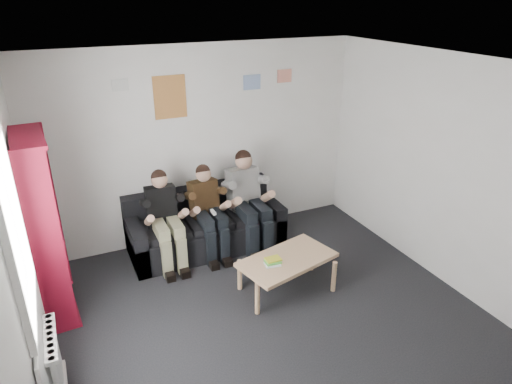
% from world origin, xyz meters
% --- Properties ---
extents(room_shell, '(5.00, 5.00, 5.00)m').
position_xyz_m(room_shell, '(0.00, 0.00, 1.35)').
color(room_shell, black).
rests_on(room_shell, ground).
extents(sofa, '(2.08, 0.85, 0.80)m').
position_xyz_m(sofa, '(-0.14, 2.10, 0.29)').
color(sofa, black).
rests_on(sofa, ground).
extents(bookshelf, '(0.30, 0.91, 2.03)m').
position_xyz_m(bookshelf, '(-2.07, 1.50, 1.01)').
color(bookshelf, maroon).
rests_on(bookshelf, ground).
extents(coffee_table, '(1.11, 0.61, 0.44)m').
position_xyz_m(coffee_table, '(0.40, 0.72, 0.39)').
color(coffee_table, tan).
rests_on(coffee_table, ground).
extents(game_cases, '(0.21, 0.19, 0.04)m').
position_xyz_m(game_cases, '(0.19, 0.69, 0.47)').
color(game_cases, white).
rests_on(game_cases, coffee_table).
extents(person_left, '(0.38, 0.81, 1.25)m').
position_xyz_m(person_left, '(-0.72, 1.91, 0.62)').
color(person_left, black).
rests_on(person_left, sofa).
extents(person_middle, '(0.37, 0.79, 1.23)m').
position_xyz_m(person_middle, '(-0.14, 1.91, 0.61)').
color(person_middle, '#442C16').
rests_on(person_middle, sofa).
extents(person_right, '(0.42, 0.91, 1.34)m').
position_xyz_m(person_right, '(0.44, 1.91, 0.66)').
color(person_right, silver).
rests_on(person_right, sofa).
extents(radiator, '(0.10, 0.64, 0.60)m').
position_xyz_m(radiator, '(-2.15, 0.20, 0.35)').
color(radiator, white).
rests_on(radiator, ground).
extents(window, '(0.05, 1.30, 2.36)m').
position_xyz_m(window, '(-2.22, 0.20, 1.03)').
color(window, white).
rests_on(window, room_shell).
extents(poster_large, '(0.42, 0.01, 0.55)m').
position_xyz_m(poster_large, '(-0.40, 2.49, 2.05)').
color(poster_large, gold).
rests_on(poster_large, room_shell).
extents(poster_blue, '(0.25, 0.01, 0.20)m').
position_xyz_m(poster_blue, '(0.75, 2.49, 2.15)').
color(poster_blue, '#4081DB').
rests_on(poster_blue, room_shell).
extents(poster_pink, '(0.22, 0.01, 0.18)m').
position_xyz_m(poster_pink, '(1.25, 2.49, 2.20)').
color(poster_pink, '#D141A1').
rests_on(poster_pink, room_shell).
extents(poster_sign, '(0.20, 0.01, 0.14)m').
position_xyz_m(poster_sign, '(-1.00, 2.49, 2.25)').
color(poster_sign, silver).
rests_on(poster_sign, room_shell).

